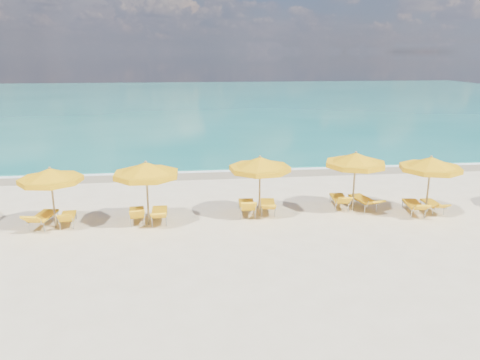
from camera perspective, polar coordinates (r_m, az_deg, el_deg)
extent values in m
plane|color=beige|center=(19.29, 0.53, -4.61)|extent=(120.00, 120.00, 0.00)
cube|color=#136E64|center=(66.36, -4.81, 9.60)|extent=(120.00, 80.00, 0.30)
cube|color=tan|center=(26.33, -1.51, 0.86)|extent=(120.00, 2.60, 0.01)
cube|color=white|center=(27.10, -1.67, 1.28)|extent=(120.00, 1.20, 0.03)
cube|color=white|center=(35.79, -12.60, 4.38)|extent=(14.00, 0.36, 0.05)
cube|color=white|center=(43.73, 7.00, 6.58)|extent=(18.00, 0.30, 0.05)
cylinder|color=#A08550|center=(19.26, -21.84, -2.14)|extent=(0.07, 0.07, 2.33)
cone|color=#FFB30D|center=(19.00, -22.13, 0.67)|extent=(2.86, 2.86, 0.47)
cylinder|color=#FFB30D|center=(19.06, -22.06, 0.01)|extent=(2.89, 2.89, 0.19)
sphere|color=#A08550|center=(18.95, -22.20, 1.37)|extent=(0.10, 0.10, 0.10)
cylinder|color=#A08550|center=(18.50, -11.22, -1.75)|extent=(0.08, 0.08, 2.48)
cone|color=#FFB30D|center=(18.22, -11.39, 1.39)|extent=(3.35, 3.35, 0.50)
cylinder|color=#FFB30D|center=(18.28, -11.35, 0.65)|extent=(3.38, 3.38, 0.20)
sphere|color=#A08550|center=(18.16, -11.43, 2.16)|extent=(0.11, 0.11, 0.11)
cylinder|color=#A08550|center=(19.16, 2.41, -0.90)|extent=(0.08, 0.08, 2.46)
cone|color=#FFB30D|center=(18.90, 2.45, 2.10)|extent=(3.10, 3.10, 0.49)
cylinder|color=#FFB30D|center=(18.95, 2.44, 1.40)|extent=(3.13, 3.13, 0.20)
sphere|color=#A08550|center=(18.84, 2.46, 2.85)|extent=(0.11, 0.11, 0.11)
cylinder|color=#A08550|center=(20.40, 13.73, -0.29)|extent=(0.08, 0.08, 2.48)
cone|color=#FFB30D|center=(20.15, 13.92, 2.57)|extent=(2.62, 2.62, 0.50)
cylinder|color=#FFB30D|center=(20.20, 13.87, 1.90)|extent=(2.65, 2.65, 0.20)
sphere|color=#A08550|center=(20.10, 13.96, 3.28)|extent=(0.11, 0.11, 0.11)
cylinder|color=#A08550|center=(20.82, 21.97, -0.75)|extent=(0.08, 0.08, 2.42)
cone|color=#FFB30D|center=(20.58, 22.25, 1.97)|extent=(2.74, 2.74, 0.48)
cylinder|color=#FFB30D|center=(20.63, 22.18, 1.33)|extent=(2.76, 2.76, 0.19)
sphere|color=#A08550|center=(20.53, 22.32, 2.64)|extent=(0.11, 0.11, 0.11)
cube|color=yellow|center=(19.89, -22.77, -4.02)|extent=(0.83, 1.47, 0.09)
cube|color=yellow|center=(19.01, -24.02, -4.42)|extent=(0.70, 0.67, 0.44)
cube|color=yellow|center=(19.69, -20.23, -4.13)|extent=(0.66, 1.23, 0.07)
cube|color=yellow|center=(18.88, -20.54, -4.38)|extent=(0.58, 0.52, 0.43)
cube|color=yellow|center=(19.26, -12.46, -3.85)|extent=(0.72, 1.35, 0.08)
cube|color=yellow|center=(18.37, -12.44, -4.09)|extent=(0.63, 0.56, 0.48)
cube|color=yellow|center=(19.11, -9.78, -3.82)|extent=(0.61, 1.34, 0.08)
cube|color=yellow|center=(18.18, -9.90, -4.30)|extent=(0.60, 0.59, 0.39)
cube|color=yellow|center=(19.67, 0.83, -2.98)|extent=(0.71, 1.43, 0.09)
cube|color=yellow|center=(18.71, 1.03, -3.23)|extent=(0.65, 0.58, 0.50)
cube|color=yellow|center=(19.89, 3.41, -2.88)|extent=(0.74, 1.36, 0.08)
cube|color=yellow|center=(18.98, 3.53, -3.30)|extent=(0.65, 0.64, 0.37)
cube|color=yellow|center=(21.01, 11.98, -2.17)|extent=(0.73, 1.39, 0.08)
cube|color=yellow|center=(20.10, 12.56, -2.43)|extent=(0.65, 0.61, 0.44)
cube|color=yellow|center=(21.10, 14.67, -2.24)|extent=(0.86, 1.46, 0.08)
cube|color=yellow|center=(20.29, 16.16, -2.65)|extent=(0.72, 0.73, 0.34)
cube|color=yellow|center=(21.08, 20.39, -2.76)|extent=(0.78, 1.40, 0.08)
cube|color=yellow|center=(20.20, 21.24, -3.13)|extent=(0.67, 0.66, 0.39)
cube|color=yellow|center=(21.66, 22.34, -2.63)|extent=(0.54, 1.16, 0.07)
cube|color=yellow|center=(20.94, 23.40, -2.96)|extent=(0.52, 0.52, 0.31)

